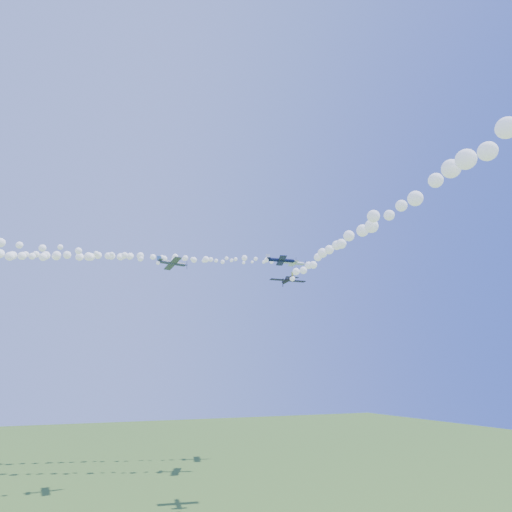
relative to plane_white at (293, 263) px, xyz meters
name	(u,v)px	position (x,y,z in m)	size (l,w,h in m)	color
ground	(235,481)	(-21.51, -13.92, -50.40)	(260.00, 260.00, 0.00)	#375A21
plane_white	(293,263)	(0.00, 0.00, 0.00)	(7.33, 7.77, 2.69)	white
smoke_trail_white	(132,258)	(-42.16, 11.12, -0.29)	(80.17, 23.11, 3.07)	white
plane_navy	(281,260)	(-9.54, -11.71, -3.20)	(7.65, 8.11, 2.65)	#0D143D
smoke_trail_navy	(88,257)	(-52.90, 2.63, -3.39)	(82.49, 29.19, 3.00)	white
plane_grey	(172,263)	(-37.18, -17.88, -8.31)	(6.60, 6.91, 2.07)	#3C4557
plane_black	(288,280)	(-19.18, -33.68, -13.50)	(6.68, 6.30, 1.68)	black
smoke_trail_black	(379,218)	(-24.52, -66.29, -13.76)	(12.01, 61.53, 2.62)	white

